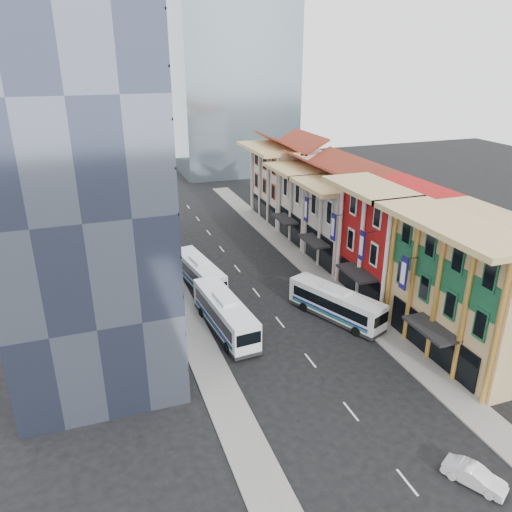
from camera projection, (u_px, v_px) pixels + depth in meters
name	position (u px, v px, depth m)	size (l,w,h in m)	color
ground	(358.00, 420.00, 36.17)	(200.00, 200.00, 0.00)	black
sidewalk_right	(325.00, 281.00, 57.95)	(3.00, 90.00, 0.15)	slate
sidewalk_left	(181.00, 304.00, 52.69)	(3.00, 90.00, 0.15)	slate
shophouse_tan	(477.00, 289.00, 42.59)	(8.00, 14.00, 12.00)	tan
shophouse_red	(396.00, 242.00, 53.05)	(8.00, 10.00, 12.00)	#A41412
shophouse_cream_near	(350.00, 224.00, 61.71)	(8.00, 9.00, 10.00)	beige
shophouse_cream_mid	(318.00, 205.00, 69.55)	(8.00, 9.00, 10.00)	beige
shophouse_cream_far	(289.00, 184.00, 78.52)	(8.00, 12.00, 11.00)	beige
office_tower	(77.00, 177.00, 41.78)	(12.00, 26.00, 30.00)	#3A425B
office_block_far	(90.00, 198.00, 65.17)	(10.00, 18.00, 14.00)	gray
bus_left_near	(225.00, 313.00, 47.19)	(2.64, 11.26, 3.61)	white
bus_left_far	(199.00, 272.00, 56.26)	(2.45, 10.47, 3.36)	white
bus_right	(336.00, 303.00, 49.34)	(2.48, 10.58, 3.39)	silver
sedan_right	(474.00, 476.00, 30.60)	(1.31, 3.76, 1.24)	silver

